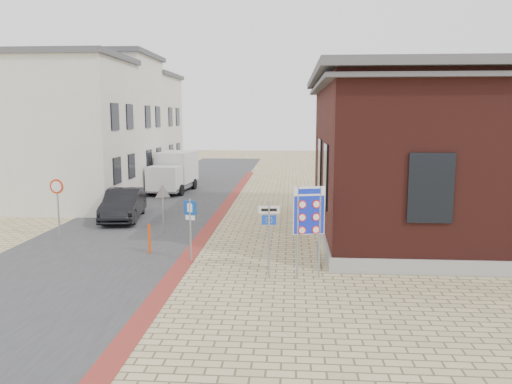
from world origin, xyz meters
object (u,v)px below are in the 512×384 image
(box_truck, at_px, (174,172))
(bollard, at_px, (149,239))
(parking_sign, at_px, (190,219))
(border_sign, at_px, (309,213))
(essen_sign, at_px, (269,228))
(sedan, at_px, (123,204))

(box_truck, height_order, bollard, box_truck)
(box_truck, height_order, parking_sign, box_truck)
(box_truck, relative_size, parking_sign, 2.38)
(border_sign, height_order, parking_sign, border_sign)
(essen_sign, bearing_deg, box_truck, 106.66)
(parking_sign, bearing_deg, border_sign, -2.73)
(border_sign, bearing_deg, essen_sign, 170.33)
(border_sign, bearing_deg, bollard, 143.50)
(border_sign, xyz_separation_m, bollard, (-5.72, 2.42, -1.53))
(border_sign, distance_m, essen_sign, 1.31)
(sedan, distance_m, border_sign, 12.18)
(border_sign, height_order, bollard, border_sign)
(sedan, xyz_separation_m, parking_sign, (4.70, -6.78, 0.73))
(border_sign, bearing_deg, box_truck, 101.86)
(sedan, bearing_deg, border_sign, -52.29)
(box_truck, relative_size, essen_sign, 2.14)
(box_truck, distance_m, parking_sign, 16.51)
(box_truck, xyz_separation_m, parking_sign, (4.34, -15.93, 0.10))
(parking_sign, bearing_deg, box_truck, 124.38)
(essen_sign, distance_m, bollard, 5.26)
(sedan, relative_size, border_sign, 1.57)
(essen_sign, height_order, bollard, essen_sign)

